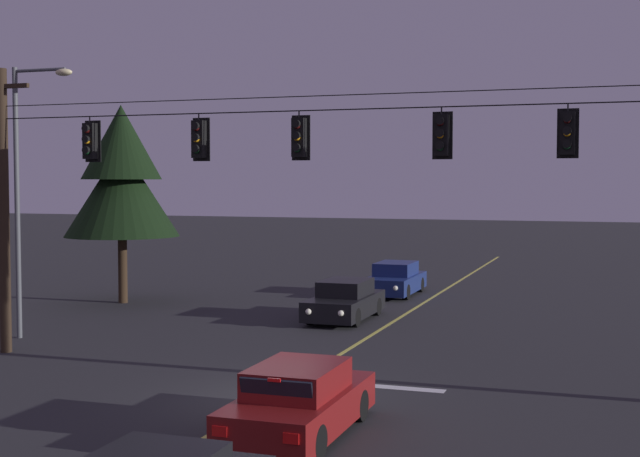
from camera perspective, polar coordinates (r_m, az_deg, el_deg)
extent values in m
plane|color=#28282B|center=(19.96, -3.42, -10.98)|extent=(180.00, 180.00, 0.00)
cube|color=#D1C64C|center=(27.92, 3.36, -6.89)|extent=(0.14, 60.00, 0.01)
cube|color=silver|center=(21.19, 3.51, -10.13)|extent=(3.40, 0.36, 0.01)
cylinder|color=#2D2116|center=(26.29, -19.80, 1.05)|extent=(0.32, 0.32, 7.98)
cube|color=#2D2116|center=(26.40, -19.94, 8.64)|extent=(1.80, 0.12, 0.12)
cylinder|color=slate|center=(26.37, -19.93, 7.88)|extent=(0.12, 0.12, 0.18)
cylinder|color=black|center=(21.84, -0.86, 7.64)|extent=(18.14, 0.03, 0.03)
cylinder|color=black|center=(21.87, -0.86, 8.56)|extent=(18.14, 0.02, 0.02)
cylinder|color=black|center=(24.64, -14.68, 6.82)|extent=(0.04, 0.04, 0.18)
cube|color=black|center=(24.61, -14.66, 5.49)|extent=(0.32, 0.26, 0.96)
cube|color=black|center=(24.73, -14.47, 5.48)|extent=(0.48, 0.03, 1.12)
sphere|color=#380A0A|center=(24.49, -14.88, 6.18)|extent=(0.17, 0.17, 0.17)
cylinder|color=black|center=(24.46, -14.93, 6.28)|extent=(0.20, 0.10, 0.20)
sphere|color=orange|center=(24.47, -14.87, 5.50)|extent=(0.17, 0.17, 0.17)
cylinder|color=black|center=(24.44, -14.92, 5.61)|extent=(0.20, 0.10, 0.20)
sphere|color=black|center=(24.46, -14.86, 4.83)|extent=(0.17, 0.17, 0.17)
cylinder|color=black|center=(24.43, -14.91, 4.93)|extent=(0.20, 0.10, 0.20)
cylinder|color=black|center=(23.00, -7.85, 7.16)|extent=(0.04, 0.04, 0.18)
cube|color=black|center=(22.97, -7.84, 5.74)|extent=(0.32, 0.26, 0.96)
cube|color=black|center=(23.10, -7.68, 5.73)|extent=(0.48, 0.03, 1.12)
sphere|color=#380A0A|center=(22.84, -8.03, 6.48)|extent=(0.17, 0.17, 0.17)
cylinder|color=black|center=(22.81, -8.08, 6.59)|extent=(0.20, 0.10, 0.20)
sphere|color=orange|center=(22.83, -8.02, 5.76)|extent=(0.17, 0.17, 0.17)
cylinder|color=black|center=(22.79, -8.07, 5.87)|extent=(0.20, 0.10, 0.20)
sphere|color=black|center=(22.82, -8.02, 5.03)|extent=(0.17, 0.17, 0.17)
cylinder|color=black|center=(22.78, -8.06, 5.14)|extent=(0.20, 0.10, 0.20)
cylinder|color=black|center=(21.91, -1.37, 7.39)|extent=(0.04, 0.04, 0.18)
cube|color=black|center=(21.87, -1.37, 5.90)|extent=(0.32, 0.26, 0.96)
cube|color=black|center=(22.01, -1.23, 5.89)|extent=(0.48, 0.03, 1.12)
sphere|color=#380A0A|center=(21.74, -1.51, 6.68)|extent=(0.17, 0.17, 0.17)
cylinder|color=black|center=(21.70, -1.55, 6.80)|extent=(0.20, 0.10, 0.20)
sphere|color=orange|center=(21.72, -1.51, 5.92)|extent=(0.17, 0.17, 0.17)
cylinder|color=black|center=(21.69, -1.55, 6.04)|extent=(0.20, 0.10, 0.20)
sphere|color=black|center=(21.71, -1.51, 5.16)|extent=(0.17, 0.17, 0.17)
cylinder|color=black|center=(21.67, -1.55, 5.28)|extent=(0.20, 0.10, 0.20)
cylinder|color=black|center=(20.94, 7.87, 7.56)|extent=(0.04, 0.04, 0.18)
cube|color=black|center=(20.91, 7.86, 6.00)|extent=(0.32, 0.26, 0.96)
cube|color=black|center=(21.05, 7.94, 5.98)|extent=(0.48, 0.03, 1.12)
sphere|color=#380A0A|center=(20.77, 7.78, 6.82)|extent=(0.17, 0.17, 0.17)
cylinder|color=black|center=(20.73, 7.76, 6.94)|extent=(0.20, 0.10, 0.20)
sphere|color=orange|center=(20.75, 7.77, 6.02)|extent=(0.17, 0.17, 0.17)
cylinder|color=black|center=(20.71, 7.75, 6.15)|extent=(0.20, 0.10, 0.20)
sphere|color=black|center=(20.74, 7.77, 5.23)|extent=(0.17, 0.17, 0.17)
cylinder|color=black|center=(20.70, 7.75, 5.35)|extent=(0.20, 0.10, 0.20)
cylinder|color=black|center=(20.58, 15.75, 7.55)|extent=(0.04, 0.04, 0.18)
cube|color=black|center=(20.55, 15.73, 5.96)|extent=(0.32, 0.26, 0.96)
cube|color=black|center=(20.69, 15.75, 5.94)|extent=(0.48, 0.03, 1.12)
sphere|color=#380A0A|center=(20.40, 15.71, 6.80)|extent=(0.17, 0.17, 0.17)
cylinder|color=black|center=(20.37, 15.71, 6.92)|extent=(0.20, 0.10, 0.20)
sphere|color=orange|center=(20.39, 15.70, 5.99)|extent=(0.17, 0.17, 0.17)
cylinder|color=black|center=(20.35, 15.69, 6.11)|extent=(0.20, 0.10, 0.20)
sphere|color=black|center=(20.37, 15.69, 5.18)|extent=(0.17, 0.17, 0.17)
cylinder|color=black|center=(20.34, 15.68, 5.30)|extent=(0.20, 0.10, 0.20)
cube|color=maroon|center=(17.12, -1.33, -11.61)|extent=(1.80, 4.30, 0.68)
cube|color=maroon|center=(16.87, -1.47, -9.70)|extent=(1.51, 2.15, 0.54)
cube|color=black|center=(17.73, -0.40, -9.07)|extent=(1.40, 0.21, 0.48)
cube|color=black|center=(15.90, -2.83, -10.50)|extent=(1.37, 0.18, 0.46)
cylinder|color=black|center=(18.65, -2.21, -10.97)|extent=(0.22, 0.64, 0.64)
cylinder|color=black|center=(18.15, 2.55, -11.36)|extent=(0.22, 0.64, 0.64)
cylinder|color=black|center=(16.28, -5.69, -13.09)|extent=(0.22, 0.64, 0.64)
cylinder|color=black|center=(15.71, -0.27, -13.68)|extent=(0.22, 0.64, 0.64)
cube|color=red|center=(15.42, -6.52, -12.92)|extent=(0.28, 0.03, 0.18)
cube|color=red|center=(14.93, -1.89, -13.44)|extent=(0.28, 0.03, 0.18)
cube|color=red|center=(15.75, -2.98, -9.77)|extent=(0.24, 0.04, 0.06)
cube|color=black|center=(30.81, 1.59, -4.99)|extent=(1.80, 4.30, 0.68)
cube|color=black|center=(30.84, 1.66, -3.84)|extent=(1.51, 2.15, 0.54)
cube|color=black|center=(29.95, 1.13, -4.05)|extent=(1.40, 0.21, 0.48)
cube|color=black|center=(31.85, 2.23, -3.62)|extent=(1.37, 0.18, 0.46)
cylinder|color=black|center=(29.34, 2.29, -5.77)|extent=(0.22, 0.64, 0.64)
cylinder|color=black|center=(29.83, -0.64, -5.62)|extent=(0.22, 0.64, 0.64)
cylinder|color=black|center=(31.88, 3.67, -5.06)|extent=(0.22, 0.64, 0.64)
cylinder|color=black|center=(32.33, 0.95, -4.94)|extent=(0.22, 0.64, 0.64)
sphere|color=white|center=(28.58, 1.36, -5.51)|extent=(0.20, 0.20, 0.20)
sphere|color=white|center=(28.94, -0.76, -5.40)|extent=(0.20, 0.20, 0.20)
cube|color=navy|center=(37.52, 4.88, -3.54)|extent=(1.80, 4.30, 0.68)
cube|color=navy|center=(37.57, 4.93, -2.60)|extent=(1.51, 2.15, 0.54)
cube|color=black|center=(36.67, 4.57, -2.74)|extent=(1.40, 0.21, 0.48)
cube|color=black|center=(38.60, 5.31, -2.45)|extent=(1.37, 0.18, 0.46)
cylinder|color=black|center=(36.07, 5.59, -4.11)|extent=(0.22, 0.64, 0.64)
cylinder|color=black|center=(36.47, 3.16, -4.02)|extent=(0.22, 0.64, 0.64)
cylinder|color=black|center=(38.65, 6.50, -3.63)|extent=(0.22, 0.64, 0.64)
cylinder|color=black|center=(39.02, 4.23, -3.56)|extent=(0.22, 0.64, 0.64)
sphere|color=white|center=(35.29, 4.90, -3.87)|extent=(0.20, 0.20, 0.20)
sphere|color=white|center=(35.57, 3.15, -3.80)|extent=(0.20, 0.20, 0.20)
cylinder|color=#4C4F54|center=(28.51, -19.00, 1.53)|extent=(0.16, 0.16, 8.29)
cylinder|color=#4C4F54|center=(28.15, -17.69, 9.74)|extent=(1.80, 0.10, 0.10)
ellipsoid|color=beige|center=(27.64, -16.25, 9.68)|extent=(0.56, 0.30, 0.22)
cylinder|color=#332316|center=(35.81, -12.65, -2.34)|extent=(0.36, 0.36, 2.98)
cone|color=black|center=(35.65, -12.71, 2.39)|extent=(4.51, 4.51, 3.61)
cone|color=black|center=(35.68, -12.74, 5.47)|extent=(3.16, 3.16, 2.93)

